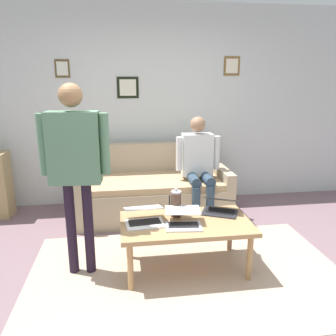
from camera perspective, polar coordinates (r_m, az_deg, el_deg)
The scene contains 11 objects.
ground_plane at distance 3.08m, azimuth 1.69°, elevation -19.08°, with size 7.68×7.68×0.00m, color #755B62.
area_rug at distance 3.21m, azimuth 3.29°, elevation -17.39°, with size 2.85×1.78×0.01m, color tan.
back_wall at distance 4.75m, azimuth -2.79°, elevation 10.38°, with size 7.04×0.11×2.70m.
couch at distance 4.39m, azimuth -2.54°, elevation -3.96°, with size 1.89×0.93×0.88m.
coffee_table at distance 3.10m, azimuth 3.03°, elevation -9.87°, with size 1.17×0.67×0.47m.
laptop_left at distance 2.99m, azimuth 2.61°, elevation -8.88°, with size 0.35×0.35×0.12m.
laptop_center at distance 3.31m, azimuth 8.85°, elevation -6.69°, with size 0.42×0.41×0.16m.
laptop_right at distance 3.04m, azimuth -4.05°, elevation -8.45°, with size 0.36×0.35×0.15m.
french_press at distance 3.14m, azimuth 1.37°, elevation -6.06°, with size 0.12×0.10×0.28m.
person_standing at distance 2.94m, azimuth -15.52°, elevation 1.83°, with size 0.59×0.22×1.69m.
person_seated at distance 4.14m, azimuth 5.19°, elevation 0.95°, with size 0.55×0.51×1.28m.
Camera 1 is at (0.45, 2.52, 1.71)m, focal length 35.95 mm.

